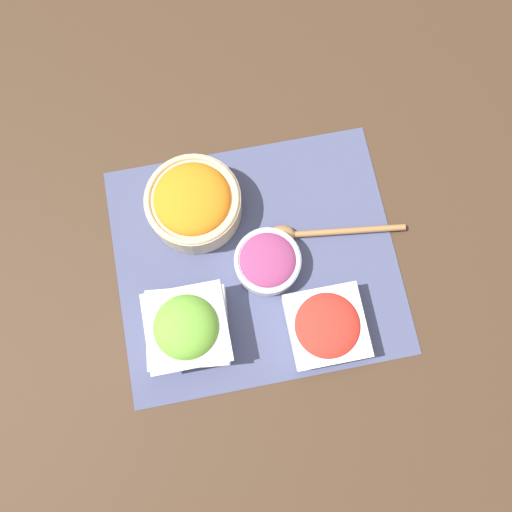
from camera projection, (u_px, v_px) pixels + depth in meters
The scene contains 7 objects.
ground_plane at pixel (256, 260), 0.92m from camera, with size 3.00×3.00×0.00m, color #422D1E.
placemat at pixel (256, 260), 0.92m from camera, with size 0.51×0.44×0.00m.
tomato_bowl at pixel (326, 326), 0.86m from camera, with size 0.13×0.13×0.06m.
carrot_bowl at pixel (194, 202), 0.89m from camera, with size 0.17×0.17×0.09m.
onion_bowl at pixel (268, 261), 0.89m from camera, with size 0.12×0.12×0.05m.
lettuce_bowl at pixel (188, 328), 0.84m from camera, with size 0.15×0.15×0.09m.
wooden_spoon at pixel (312, 233), 0.92m from camera, with size 0.25×0.05×0.02m.
Camera 1 is at (0.04, 0.20, 0.90)m, focal length 35.00 mm.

